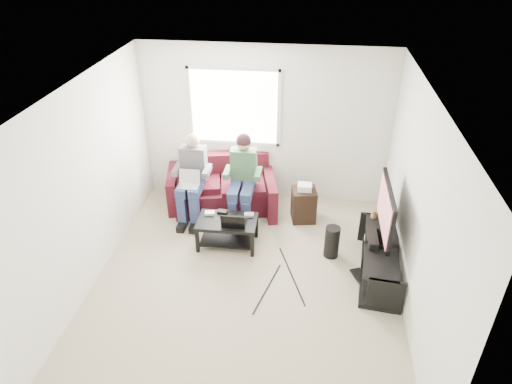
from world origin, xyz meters
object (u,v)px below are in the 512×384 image
tv_stand (379,260)px  coffee_table (227,227)px  tv (386,211)px  sofa (222,189)px  end_table (304,204)px  subwoofer (332,242)px

tv_stand → coffee_table: bearing=170.0°
coffee_table → tv: bearing=-7.4°
sofa → coffee_table: sofa is taller
tv → end_table: tv is taller
subwoofer → tv_stand: bearing=-26.2°
tv_stand → subwoofer: bearing=153.8°
tv_stand → tv: bearing=91.5°
sofa → coffee_table: size_ratio=2.27×
tv_stand → tv: tv is taller
sofa → tv_stand: 2.81m
sofa → subwoofer: size_ratio=4.08×
subwoofer → tv: bearing=-18.4°
tv → end_table: (-1.06, 1.09, -0.66)m
coffee_table → tv_stand: 2.18m
sofa → subwoofer: (1.80, -1.12, -0.07)m
tv → subwoofer: size_ratio=2.29×
coffee_table → subwoofer: 1.52m
coffee_table → end_table: size_ratio=1.34×
sofa → tv: tv is taller
end_table → subwoofer: bearing=-63.7°
coffee_table → end_table: bearing=36.7°
coffee_table → tv: tv is taller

